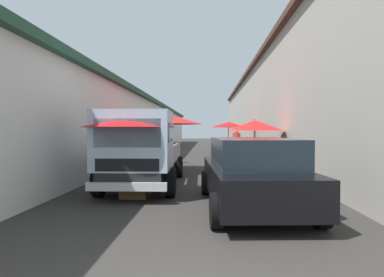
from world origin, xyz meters
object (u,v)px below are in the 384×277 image
at_px(fruit_stall_mid_lane, 228,130).
at_px(fruit_stall_far_left, 254,133).
at_px(hatchback_car, 252,173).
at_px(plastic_stool, 227,159).
at_px(delivery_truck, 140,152).
at_px(fruit_stall_near_left, 130,130).
at_px(fruit_stall_near_right, 165,125).
at_px(vendor_by_crates, 166,143).
at_px(vendor_in_shade, 237,141).

relative_size(fruit_stall_mid_lane, fruit_stall_far_left, 1.02).
height_order(hatchback_car, plastic_stool, hatchback_car).
bearing_deg(delivery_truck, fruit_stall_near_left, 174.25).
distance_m(fruit_stall_near_right, hatchback_car, 6.03).
height_order(fruit_stall_mid_lane, plastic_stool, fruit_stall_mid_lane).
xyz_separation_m(fruit_stall_mid_lane, fruit_stall_far_left, (-7.48, -0.52, -0.14)).
bearing_deg(plastic_stool, vendor_by_crates, 76.37).
bearing_deg(fruit_stall_near_left, fruit_stall_far_left, -37.66).
height_order(fruit_stall_mid_lane, hatchback_car, fruit_stall_mid_lane).
distance_m(fruit_stall_mid_lane, fruit_stall_near_left, 12.65).
height_order(vendor_in_shade, plastic_stool, vendor_in_shade).
bearing_deg(fruit_stall_mid_lane, plastic_stool, 175.84).
xyz_separation_m(delivery_truck, plastic_stool, (5.92, -2.68, -0.71)).
xyz_separation_m(hatchback_car, plastic_stool, (7.54, 0.02, -0.41)).
bearing_deg(fruit_stall_near_left, hatchback_car, -108.18).
bearing_deg(fruit_stall_near_right, vendor_in_shade, -27.42).
distance_m(hatchback_car, vendor_in_shade, 11.90).
height_order(fruit_stall_mid_lane, fruit_stall_far_left, fruit_stall_mid_lane).
xyz_separation_m(fruit_stall_near_left, fruit_stall_far_left, (4.77, -3.68, -0.09)).
xyz_separation_m(fruit_stall_mid_lane, hatchback_car, (-13.16, 0.39, -0.92)).
height_order(fruit_stall_far_left, hatchback_car, fruit_stall_far_left).
relative_size(fruit_stall_mid_lane, vendor_by_crates, 1.35).
relative_size(fruit_stall_mid_lane, vendor_in_shade, 1.36).
bearing_deg(fruit_stall_near_right, fruit_stall_near_left, 177.59).
bearing_deg(plastic_stool, fruit_stall_near_left, 157.47).
bearing_deg(vendor_by_crates, fruit_stall_mid_lane, -34.11).
height_order(vendor_by_crates, vendor_in_shade, vendor_by_crates).
bearing_deg(vendor_in_shade, vendor_by_crates, 134.08).
bearing_deg(hatchback_car, delivery_truck, 58.97).
xyz_separation_m(vendor_by_crates, plastic_stool, (-0.71, -2.92, -0.67)).
relative_size(hatchback_car, vendor_by_crates, 2.36).
xyz_separation_m(vendor_in_shade, plastic_stool, (-4.33, 0.82, -0.66)).
height_order(fruit_stall_far_left, plastic_stool, fruit_stall_far_left).
distance_m(hatchback_car, vendor_by_crates, 8.76).
distance_m(fruit_stall_mid_lane, plastic_stool, 5.79).
height_order(fruit_stall_near_right, fruit_stall_near_left, fruit_stall_near_right).
relative_size(vendor_by_crates, vendor_in_shade, 1.01).
xyz_separation_m(fruit_stall_near_right, hatchback_car, (-5.34, -2.58, -1.09)).
bearing_deg(fruit_stall_near_right, fruit_stall_mid_lane, -20.82).
bearing_deg(delivery_truck, vendor_by_crates, 2.06).
bearing_deg(plastic_stool, fruit_stall_mid_lane, -4.16).
bearing_deg(plastic_stool, fruit_stall_near_right, 130.61).
relative_size(hatchback_car, delivery_truck, 0.81).
bearing_deg(fruit_stall_near_right, delivery_truck, 178.23).
distance_m(fruit_stall_mid_lane, delivery_truck, 11.96).
relative_size(fruit_stall_near_left, fruit_stall_far_left, 0.99).
height_order(fruit_stall_near_right, fruit_stall_far_left, fruit_stall_near_right).
height_order(fruit_stall_near_left, delivery_truck, fruit_stall_near_left).
height_order(fruit_stall_near_right, vendor_in_shade, fruit_stall_near_right).
height_order(hatchback_car, vendor_by_crates, vendor_by_crates).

